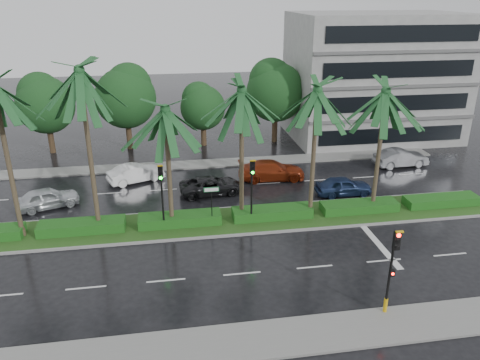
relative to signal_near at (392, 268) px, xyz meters
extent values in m
plane|color=black|center=(-6.00, 9.39, -2.50)|extent=(120.00, 120.00, 0.00)
cube|color=slate|center=(-6.00, -0.81, -2.44)|extent=(40.00, 2.40, 0.12)
cube|color=slate|center=(-6.00, 21.39, -2.44)|extent=(40.00, 2.00, 0.12)
cube|color=gray|center=(-6.00, 10.39, -2.43)|extent=(36.00, 4.00, 0.14)
cube|color=#2E501A|center=(-6.00, 10.39, -2.36)|extent=(35.60, 3.70, 0.02)
cube|color=#1A4814|center=(-15.00, 10.39, -2.05)|extent=(5.20, 1.40, 0.60)
cube|color=#1A4814|center=(-9.00, 10.39, -2.05)|extent=(5.20, 1.40, 0.60)
cube|color=#1A4814|center=(-3.00, 10.39, -2.05)|extent=(5.20, 1.40, 0.60)
cube|color=#1A4814|center=(3.00, 10.39, -2.05)|extent=(5.20, 1.40, 0.60)
cube|color=#1A4814|center=(9.00, 10.39, -2.05)|extent=(5.20, 1.40, 0.60)
cube|color=silver|center=(-18.00, 4.39, -2.50)|extent=(2.00, 0.12, 0.01)
cube|color=silver|center=(-18.00, 16.39, -2.50)|extent=(2.00, 0.12, 0.01)
cube|color=silver|center=(-14.00, 4.39, -2.50)|extent=(2.00, 0.12, 0.01)
cube|color=silver|center=(-14.00, 16.39, -2.50)|extent=(2.00, 0.12, 0.01)
cube|color=silver|center=(-10.00, 4.39, -2.50)|extent=(2.00, 0.12, 0.01)
cube|color=silver|center=(-10.00, 16.39, -2.50)|extent=(2.00, 0.12, 0.01)
cube|color=silver|center=(-6.00, 4.39, -2.50)|extent=(2.00, 0.12, 0.01)
cube|color=silver|center=(-6.00, 16.39, -2.50)|extent=(2.00, 0.12, 0.01)
cube|color=silver|center=(-2.00, 4.39, -2.50)|extent=(2.00, 0.12, 0.01)
cube|color=silver|center=(-2.00, 16.39, -2.50)|extent=(2.00, 0.12, 0.01)
cube|color=silver|center=(2.00, 4.39, -2.50)|extent=(2.00, 0.12, 0.01)
cube|color=silver|center=(2.00, 16.39, -2.50)|extent=(2.00, 0.12, 0.01)
cube|color=silver|center=(6.00, 4.39, -2.50)|extent=(2.00, 0.12, 0.01)
cube|color=silver|center=(6.00, 16.39, -2.50)|extent=(2.00, 0.12, 0.01)
cube|color=silver|center=(10.00, 16.39, -2.50)|extent=(2.00, 0.12, 0.01)
cube|color=silver|center=(2.50, 6.39, -2.50)|extent=(0.40, 6.00, 0.01)
cylinder|color=#443927|center=(-18.50, 10.39, 2.19)|extent=(0.28, 0.28, 9.09)
cylinder|color=#443927|center=(-18.50, 10.39, -2.13)|extent=(0.40, 0.40, 0.44)
cylinder|color=#443927|center=(-14.00, 10.49, 2.53)|extent=(0.28, 0.28, 9.77)
cylinder|color=#443927|center=(-14.00, 10.49, -2.13)|extent=(0.40, 0.40, 0.44)
cylinder|color=#443927|center=(-9.50, 10.29, 1.38)|extent=(0.28, 0.28, 7.47)
cylinder|color=#443927|center=(-9.50, 10.29, -2.13)|extent=(0.40, 0.40, 0.44)
cylinder|color=#443927|center=(-5.00, 10.59, 1.83)|extent=(0.28, 0.28, 8.37)
cylinder|color=#443927|center=(-5.00, 10.59, -2.13)|extent=(0.40, 0.40, 0.44)
cylinder|color=#443927|center=(-0.50, 10.19, 1.82)|extent=(0.28, 0.28, 8.34)
cylinder|color=#443927|center=(-0.50, 10.19, -2.13)|extent=(0.40, 0.40, 0.44)
cylinder|color=#443927|center=(4.00, 10.49, 1.68)|extent=(0.28, 0.28, 8.06)
cylinder|color=#443927|center=(4.00, 10.49, -2.13)|extent=(0.40, 0.40, 0.44)
cylinder|color=black|center=(0.00, 0.09, -0.68)|extent=(0.12, 0.12, 3.40)
cube|color=black|center=(0.00, -0.09, 1.47)|extent=(0.30, 0.18, 0.90)
cube|color=gold|center=(0.00, -0.21, 1.95)|extent=(0.34, 0.12, 0.06)
cylinder|color=#FF0C05|center=(0.00, -0.19, 1.77)|extent=(0.18, 0.04, 0.18)
cylinder|color=black|center=(0.00, -0.19, 1.47)|extent=(0.18, 0.04, 0.18)
cylinder|color=black|center=(0.00, -0.19, 1.17)|extent=(0.18, 0.04, 0.18)
cylinder|color=gold|center=(0.00, 0.09, -2.03)|extent=(0.18, 0.18, 0.70)
cube|color=black|center=(0.00, -0.07, -0.18)|extent=(0.22, 0.16, 0.32)
cylinder|color=#FF0C05|center=(0.00, -0.16, -0.18)|extent=(0.12, 0.03, 0.12)
cylinder|color=black|center=(-10.00, 9.79, -0.65)|extent=(0.12, 0.12, 3.40)
cube|color=black|center=(-10.00, 9.61, 1.50)|extent=(0.30, 0.18, 0.90)
cube|color=gold|center=(-10.00, 9.49, 1.98)|extent=(0.34, 0.12, 0.06)
cylinder|color=black|center=(-10.00, 9.51, 1.80)|extent=(0.18, 0.04, 0.18)
cylinder|color=black|center=(-10.00, 9.51, 1.50)|extent=(0.18, 0.04, 0.18)
cylinder|color=#0CE519|center=(-10.00, 9.51, 1.20)|extent=(0.18, 0.04, 0.18)
cylinder|color=black|center=(-4.50, 9.79, -0.65)|extent=(0.12, 0.12, 3.40)
cube|color=black|center=(-4.50, 9.61, 1.50)|extent=(0.30, 0.18, 0.90)
cube|color=gold|center=(-4.50, 9.49, 1.98)|extent=(0.34, 0.12, 0.06)
cylinder|color=black|center=(-4.50, 9.51, 1.80)|extent=(0.18, 0.04, 0.18)
cylinder|color=black|center=(-4.50, 9.51, 1.50)|extent=(0.18, 0.04, 0.18)
cylinder|color=#0CE519|center=(-4.50, 9.51, 1.20)|extent=(0.18, 0.04, 0.18)
cylinder|color=black|center=(-7.00, 9.89, -1.05)|extent=(0.06, 0.06, 2.60)
cube|color=#0C5926|center=(-7.00, 9.86, 0.10)|extent=(0.95, 0.04, 0.30)
cube|color=white|center=(-7.00, 9.84, 0.10)|extent=(0.85, 0.01, 0.22)
cylinder|color=#372819|center=(-20.00, 26.89, -1.27)|extent=(0.52, 0.52, 2.47)
sphere|color=#143718|center=(-20.00, 26.89, 1.94)|extent=(5.08, 5.08, 5.08)
sphere|color=#143718|center=(-20.00, 27.19, 2.93)|extent=(3.81, 3.81, 3.81)
cylinder|color=#372819|center=(-13.00, 26.89, -1.16)|extent=(0.52, 0.52, 2.68)
sphere|color=#143718|center=(-13.00, 26.89, 2.32)|extent=(5.51, 5.51, 5.51)
sphere|color=#143718|center=(-13.00, 27.19, 3.39)|extent=(4.14, 4.14, 4.14)
cylinder|color=#372819|center=(-6.00, 26.89, -1.48)|extent=(0.52, 0.52, 2.05)
sphere|color=#143718|center=(-6.00, 26.89, 1.18)|extent=(4.21, 4.21, 4.21)
sphere|color=#143718|center=(-6.00, 27.19, 2.00)|extent=(3.16, 3.16, 3.16)
cylinder|color=#372819|center=(1.00, 26.89, -1.14)|extent=(0.52, 0.52, 2.73)
sphere|color=#143718|center=(1.00, 26.89, 2.41)|extent=(5.61, 5.61, 5.61)
sphere|color=#143718|center=(1.00, 27.19, 3.50)|extent=(4.21, 4.21, 4.21)
cylinder|color=#372819|center=(8.00, 26.89, -1.22)|extent=(0.52, 0.52, 2.57)
sphere|color=#143718|center=(8.00, 26.89, 2.13)|extent=(5.29, 5.29, 5.29)
sphere|color=#143718|center=(8.00, 27.19, 3.16)|extent=(3.97, 3.97, 3.97)
cube|color=gray|center=(11.00, 27.39, 3.50)|extent=(16.00, 10.00, 12.00)
imported|color=silver|center=(-17.88, 14.55, -1.79)|extent=(3.01, 4.52, 1.43)
imported|color=white|center=(-12.07, 18.38, -1.79)|extent=(3.00, 4.56, 1.42)
imported|color=black|center=(-6.50, 15.12, -1.86)|extent=(2.62, 4.83, 1.29)
imported|color=maroon|center=(-1.50, 17.20, -1.75)|extent=(2.40, 5.32, 1.51)
imported|color=navy|center=(3.00, 13.39, -1.81)|extent=(1.64, 4.06, 1.38)
imported|color=slate|center=(10.00, 18.34, -1.76)|extent=(1.83, 4.62, 1.49)
camera|label=1|loc=(-9.49, -16.40, 11.45)|focal=35.00mm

